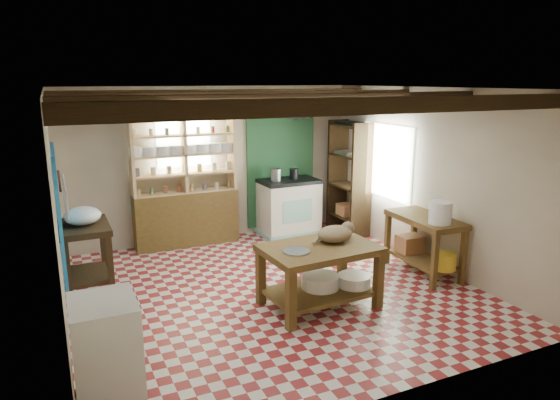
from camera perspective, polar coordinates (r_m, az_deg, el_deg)
name	(u,v)px	position (r m, az deg, el deg)	size (l,w,h in m)	color
floor	(273,290)	(6.69, -0.83, -10.30)	(5.00, 5.00, 0.02)	maroon
ceiling	(272,88)	(6.12, -0.91, 12.65)	(5.00, 5.00, 0.02)	#46474B
wall_back	(213,164)	(8.58, -7.63, 4.09)	(5.00, 0.04, 2.60)	beige
wall_front	(396,256)	(4.20, 13.10, -6.27)	(5.00, 0.04, 2.60)	beige
wall_left	(56,216)	(5.77, -24.22, -1.67)	(0.04, 5.00, 2.60)	beige
wall_right	(429,178)	(7.61, 16.63, 2.42)	(0.04, 5.00, 2.60)	beige
ceiling_beams	(272,98)	(6.12, -0.91, 11.53)	(5.00, 3.80, 0.15)	#372513
blue_wall_patch	(59,214)	(6.70, -23.93, -1.43)	(0.04, 1.40, 1.60)	#1975C1
green_wall_patch	(281,162)	(9.00, 0.08, 4.33)	(1.30, 0.04, 2.30)	#1E4B29
window_back	(184,142)	(8.38, -10.96, 6.49)	(0.90, 0.02, 0.80)	#B4C9B2
window_right	(387,161)	(8.35, 12.08, 4.34)	(0.02, 1.30, 1.20)	#B4C9B2
utensil_rail	(61,194)	(4.50, -23.78, 0.59)	(0.06, 0.90, 0.28)	black
pot_rack	(291,111)	(8.52, 1.28, 10.10)	(0.86, 0.12, 0.36)	black
shelving_unit	(185,180)	(8.30, -10.83, 2.23)	(1.70, 0.34, 2.20)	#DCB37F
tall_rack	(349,178)	(8.95, 7.89, 2.52)	(0.40, 0.86, 2.00)	#372513
work_table	(319,276)	(6.13, 4.50, -8.66)	(1.35, 0.90, 0.76)	brown
stove	(289,207)	(8.88, 0.99, -0.78)	(1.02, 0.68, 0.99)	beige
prep_table	(87,257)	(7.00, -21.23, -6.14)	(0.61, 0.89, 0.90)	#372513
white_cabinet	(107,353)	(4.60, -19.20, -16.21)	(0.53, 0.63, 0.95)	white
right_counter	(423,245)	(7.37, 16.07, -4.98)	(0.59, 1.17, 0.84)	brown
cat	(335,234)	(6.14, 6.31, -3.88)	(0.45, 0.34, 0.20)	#987F58
steel_tray	(296,251)	(5.78, 1.89, -5.88)	(0.32, 0.32, 0.02)	#A3A4AB
basin_large	(320,281)	(6.23, 4.62, -9.27)	(0.47, 0.47, 0.16)	white
basin_small	(354,280)	(6.34, 8.45, -9.08)	(0.41, 0.41, 0.14)	white
kettle_left	(276,175)	(8.64, -0.47, 2.91)	(0.18, 0.18, 0.21)	#A3A4AB
kettle_right	(294,174)	(8.79, 1.59, 3.02)	(0.15, 0.15, 0.19)	black
enamel_bowl	(83,216)	(6.84, -21.63, -1.69)	(0.46, 0.46, 0.23)	white
white_bucket	(440,213)	(6.93, 17.84, -1.39)	(0.30, 0.30, 0.30)	white
wicker_basket	(410,244)	(7.62, 14.63, -4.86)	(0.36, 0.29, 0.25)	#A96E44
yellow_tub	(445,261)	(7.08, 18.29, -6.66)	(0.30, 0.30, 0.22)	gold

